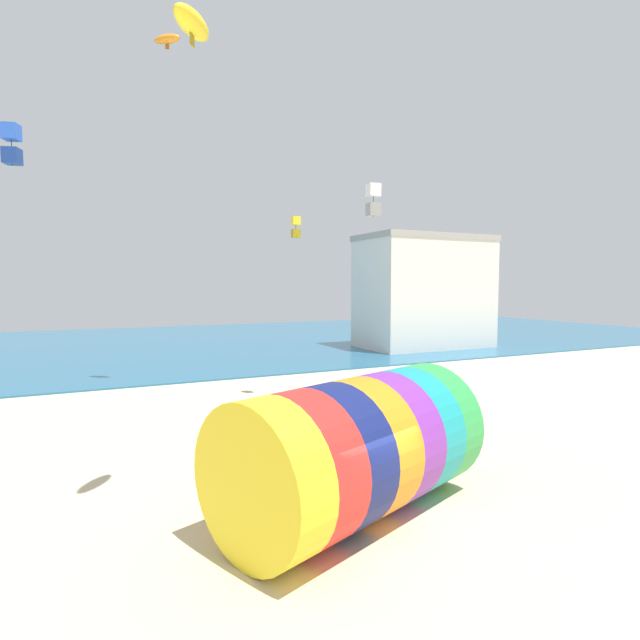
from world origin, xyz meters
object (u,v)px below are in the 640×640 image
bystander_near_water (430,381)px  kite_blue_box (12,144)px  kite_yellow_parafoil (192,23)px  kite_handler (449,442)px  giant_inflatable_tube (355,448)px  kite_white_box (373,200)px  kite_yellow_box (296,227)px  kite_orange_parafoil (167,39)px

bystander_near_water → kite_blue_box: bearing=174.1°
kite_yellow_parafoil → bystander_near_water: (13.51, 8.81, -10.71)m
kite_handler → kite_yellow_parafoil: 13.10m
giant_inflatable_tube → kite_white_box: kite_white_box is taller
kite_handler → kite_yellow_parafoil: kite_yellow_parafoil is taller
giant_inflatable_tube → kite_yellow_box: (3.43, 12.07, 6.81)m
kite_orange_parafoil → kite_blue_box: bearing=-144.0°
kite_white_box → kite_handler: bearing=-107.4°
kite_yellow_box → kite_orange_parafoil: 11.76m
kite_yellow_parafoil → kite_orange_parafoil: 16.85m
giant_inflatable_tube → kite_yellow_box: 14.28m
kite_orange_parafoil → bystander_near_water: bearing=-29.4°
kite_yellow_parafoil → kite_yellow_box: 13.44m
kite_handler → kite_yellow_parafoil: (-7.68, -0.32, 10.61)m
kite_orange_parafoil → kite_blue_box: kite_orange_parafoil is taller
kite_handler → bystander_near_water: bearing=55.5°
bystander_near_water → kite_orange_parafoil: bearing=150.6°
kite_orange_parafoil → kite_yellow_parafoil: bearing=-96.8°
giant_inflatable_tube → kite_blue_box: 17.07m
giant_inflatable_tube → kite_yellow_box: bearing=74.1°
kite_orange_parafoil → kite_yellow_box: bearing=-39.8°
kite_white_box → kite_yellow_box: 4.05m
giant_inflatable_tube → kite_yellow_parafoil: kite_yellow_parafoil is taller
bystander_near_water → kite_yellow_parafoil: bearing=-146.9°
giant_inflatable_tube → kite_yellow_box: size_ratio=7.09×
giant_inflatable_tube → kite_white_box: (7.02, 10.78, 8.17)m
kite_handler → kite_yellow_box: size_ratio=1.63×
kite_yellow_box → kite_handler: bearing=-86.6°
kite_orange_parafoil → bystander_near_water: size_ratio=0.92×
kite_handler → kite_blue_box: bearing=140.0°
giant_inflatable_tube → bystander_near_water: giant_inflatable_tube is taller
kite_yellow_parafoil → bystander_near_water: size_ratio=0.96×
kite_orange_parafoil → giant_inflatable_tube: bearing=-83.8°
kite_handler → kite_orange_parafoil: bearing=111.2°
kite_orange_parafoil → bystander_near_water: kite_orange_parafoil is taller
giant_inflatable_tube → kite_orange_parafoil: bearing=96.2°
kite_blue_box → bystander_near_water: kite_blue_box is taller
kite_yellow_parafoil → kite_yellow_box: size_ratio=1.41×
kite_handler → giant_inflatable_tube: bearing=-161.7°
kite_blue_box → kite_yellow_parafoil: bearing=-66.5°
kite_orange_parafoil → bystander_near_water: 21.90m
kite_white_box → kite_blue_box: size_ratio=1.05×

